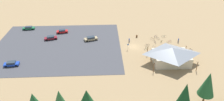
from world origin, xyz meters
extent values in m
plane|color=#9E7F56|center=(0.00, 0.00, 0.00)|extent=(160.00, 160.00, 0.00)
cube|color=#424247|center=(26.38, -1.91, 0.03)|extent=(43.38, 35.78, 0.05)
cube|color=beige|center=(-9.71, 10.35, 1.56)|extent=(10.56, 7.55, 3.12)
pyramid|color=gray|center=(-9.71, 10.35, 4.12)|extent=(12.74, 9.72, 2.01)
cylinder|color=brown|center=(-15.92, 5.65, 1.56)|extent=(0.20, 0.20, 3.12)
cylinder|color=brown|center=(-3.50, 5.65, 1.56)|extent=(0.20, 0.20, 3.12)
cylinder|color=brown|center=(-15.92, 15.04, 1.56)|extent=(0.20, 0.20, 3.12)
cylinder|color=brown|center=(-3.50, 15.04, 1.56)|extent=(0.20, 0.20, 3.12)
cylinder|color=brown|center=(-2.04, -7.39, 0.45)|extent=(0.60, 0.60, 0.90)
cylinder|color=#99999E|center=(2.36, 1.79, 1.10)|extent=(0.08, 0.08, 2.20)
cube|color=#1959B2|center=(2.36, 1.79, 1.90)|extent=(0.56, 0.04, 0.40)
cone|color=#14421E|center=(-6.41, 30.66, 5.31)|extent=(3.18, 3.18, 5.58)
cone|color=#2D6633|center=(19.65, 31.55, 5.38)|extent=(3.59, 3.59, 5.38)
cylinder|color=brown|center=(-12.44, 27.92, 1.34)|extent=(0.40, 0.40, 2.69)
cone|color=#235B2D|center=(-12.44, 27.92, 5.65)|extent=(3.67, 3.67, 5.93)
cone|color=#194C23|center=(14.29, 30.57, 5.00)|extent=(3.67, 3.67, 4.31)
cone|color=#235B2D|center=(25.63, 29.75, 3.98)|extent=(3.22, 3.22, 4.13)
torus|color=black|center=(-7.95, -2.05, 0.35)|extent=(0.09, 0.71, 0.71)
torus|color=black|center=(-7.88, -3.12, 0.35)|extent=(0.09, 0.71, 0.71)
cylinder|color=#722D9E|center=(-7.91, -2.58, 0.47)|extent=(0.10, 0.99, 0.04)
cylinder|color=#722D9E|center=(-7.93, -2.39, 0.57)|extent=(0.04, 0.04, 0.42)
cube|color=black|center=(-7.93, -2.39, 0.78)|extent=(0.09, 0.20, 0.05)
cylinder|color=#722D9E|center=(-7.89, -3.01, 0.61)|extent=(0.04, 0.04, 0.51)
cylinder|color=black|center=(-7.89, -3.01, 0.86)|extent=(0.48, 0.06, 0.03)
torus|color=black|center=(-17.54, 7.32, 0.35)|extent=(0.37, 0.63, 0.69)
torus|color=black|center=(-18.04, 6.42, 0.35)|extent=(0.37, 0.63, 0.69)
cylinder|color=#197A7F|center=(-17.79, 6.87, 0.46)|extent=(0.50, 0.85, 0.04)
cylinder|color=#197A7F|center=(-17.70, 7.03, 0.53)|extent=(0.04, 0.04, 0.37)
cube|color=black|center=(-17.70, 7.03, 0.71)|extent=(0.17, 0.21, 0.05)
cylinder|color=#197A7F|center=(-17.99, 6.51, 0.60)|extent=(0.04, 0.04, 0.50)
cylinder|color=black|center=(-17.99, 6.51, 0.84)|extent=(0.43, 0.26, 0.03)
torus|color=black|center=(-12.59, -2.67, 0.38)|extent=(0.76, 0.08, 0.76)
torus|color=black|center=(-13.60, -2.72, 0.38)|extent=(0.76, 0.08, 0.76)
cylinder|color=red|center=(-13.10, -2.70, 0.50)|extent=(0.93, 0.09, 0.04)
cylinder|color=red|center=(-12.91, -2.69, 0.58)|extent=(0.04, 0.04, 0.40)
cube|color=black|center=(-12.91, -2.69, 0.78)|extent=(0.20, 0.09, 0.05)
cylinder|color=red|center=(-13.50, -2.72, 0.63)|extent=(0.04, 0.04, 0.49)
cylinder|color=black|center=(-13.50, -2.72, 0.87)|extent=(0.06, 0.48, 0.03)
torus|color=black|center=(-7.17, 1.60, 0.36)|extent=(0.54, 0.54, 0.72)
torus|color=black|center=(-6.47, 0.90, 0.36)|extent=(0.54, 0.54, 0.72)
cylinder|color=silver|center=(-6.82, 1.25, 0.48)|extent=(0.67, 0.67, 0.04)
cylinder|color=silver|center=(-6.95, 1.37, 0.59)|extent=(0.04, 0.04, 0.45)
cube|color=black|center=(-6.95, 1.37, 0.81)|extent=(0.20, 0.20, 0.05)
cylinder|color=silver|center=(-6.54, 0.97, 0.58)|extent=(0.04, 0.04, 0.43)
cylinder|color=black|center=(-6.54, 0.97, 0.79)|extent=(0.36, 0.36, 0.03)
torus|color=black|center=(-9.89, -5.06, 0.35)|extent=(0.42, 0.61, 0.70)
torus|color=black|center=(-9.32, -5.92, 0.35)|extent=(0.42, 0.61, 0.70)
cylinder|color=#B7B7BC|center=(-9.60, -5.49, 0.47)|extent=(0.56, 0.82, 0.04)
cylinder|color=#B7B7BC|center=(-9.71, -5.33, 0.58)|extent=(0.04, 0.04, 0.45)
cube|color=black|center=(-9.71, -5.33, 0.80)|extent=(0.18, 0.21, 0.05)
cylinder|color=#B7B7BC|center=(-9.37, -5.83, 0.59)|extent=(0.04, 0.04, 0.47)
cylinder|color=black|center=(-9.37, -5.83, 0.82)|extent=(0.42, 0.29, 0.03)
torus|color=black|center=(-9.98, -2.45, 0.33)|extent=(0.40, 0.58, 0.67)
torus|color=black|center=(-10.51, -3.26, 0.33)|extent=(0.40, 0.58, 0.67)
cylinder|color=yellow|center=(-10.24, -2.86, 0.44)|extent=(0.52, 0.77, 0.04)
cylinder|color=yellow|center=(-10.15, -2.71, 0.54)|extent=(0.04, 0.04, 0.42)
cube|color=black|center=(-10.15, -2.71, 0.76)|extent=(0.18, 0.21, 0.05)
cylinder|color=yellow|center=(-10.45, -3.18, 0.54)|extent=(0.04, 0.04, 0.41)
cylinder|color=black|center=(-10.45, -3.18, 0.74)|extent=(0.42, 0.29, 0.03)
torus|color=black|center=(-3.41, 2.19, 0.34)|extent=(0.62, 0.36, 0.68)
torus|color=black|center=(-4.32, 1.70, 0.34)|extent=(0.62, 0.36, 0.68)
cylinder|color=#1E7F38|center=(-3.87, 1.94, 0.45)|extent=(0.86, 0.48, 0.04)
cylinder|color=#1E7F38|center=(-3.70, 2.03, 0.51)|extent=(0.04, 0.04, 0.35)
cube|color=black|center=(-3.70, 2.03, 0.69)|extent=(0.21, 0.16, 0.05)
cylinder|color=#1E7F38|center=(-4.23, 1.75, 0.57)|extent=(0.04, 0.04, 0.46)
cylinder|color=black|center=(-4.23, 1.75, 0.80)|extent=(0.26, 0.44, 0.03)
torus|color=black|center=(-4.17, -0.36, 0.37)|extent=(0.75, 0.06, 0.74)
torus|color=black|center=(-5.17, -0.39, 0.37)|extent=(0.75, 0.06, 0.74)
cylinder|color=black|center=(-4.67, -0.38, 0.50)|extent=(0.93, 0.07, 0.04)
cylinder|color=black|center=(-4.49, -0.37, 0.57)|extent=(0.04, 0.04, 0.40)
cube|color=black|center=(-4.49, -0.37, 0.77)|extent=(0.20, 0.09, 0.05)
cylinder|color=black|center=(-5.07, -0.39, 0.61)|extent=(0.04, 0.04, 0.47)
cylinder|color=black|center=(-5.07, -0.39, 0.84)|extent=(0.05, 0.48, 0.03)
torus|color=black|center=(-7.93, -4.83, 0.36)|extent=(0.58, 0.50, 0.72)
torus|color=black|center=(-7.10, -5.54, 0.36)|extent=(0.58, 0.50, 0.72)
cylinder|color=orange|center=(-7.51, -5.18, 0.48)|extent=(0.79, 0.68, 0.04)
cylinder|color=orange|center=(-7.66, -5.06, 0.57)|extent=(0.04, 0.04, 0.43)
cube|color=black|center=(-7.66, -5.06, 0.79)|extent=(0.20, 0.19, 0.05)
cylinder|color=orange|center=(-7.18, -5.46, 0.58)|extent=(0.04, 0.04, 0.44)
cylinder|color=black|center=(-7.18, -5.46, 0.80)|extent=(0.34, 0.39, 0.03)
torus|color=black|center=(-18.54, 3.05, 0.33)|extent=(0.21, 0.65, 0.66)
torus|color=black|center=(-18.80, 4.02, 0.33)|extent=(0.21, 0.65, 0.66)
cylinder|color=#2347B7|center=(-18.67, 3.53, 0.44)|extent=(0.27, 0.91, 0.04)
cylinder|color=#2347B7|center=(-18.63, 3.36, 0.51)|extent=(0.04, 0.04, 0.35)
cube|color=black|center=(-18.63, 3.36, 0.68)|extent=(0.13, 0.21, 0.05)
cylinder|color=#2347B7|center=(-18.78, 3.92, 0.53)|extent=(0.04, 0.04, 0.40)
cylinder|color=black|center=(-18.78, 3.92, 0.73)|extent=(0.47, 0.15, 0.03)
torus|color=black|center=(-9.57, -7.52, 0.35)|extent=(0.61, 0.43, 0.71)
torus|color=black|center=(-8.72, -6.97, 0.35)|extent=(0.61, 0.43, 0.71)
cylinder|color=#722D9E|center=(-9.15, -7.25, 0.47)|extent=(0.79, 0.54, 0.04)
cylinder|color=#722D9E|center=(-9.30, -7.35, 0.57)|extent=(0.04, 0.04, 0.42)
cube|color=black|center=(-9.30, -7.35, 0.78)|extent=(0.21, 0.18, 0.05)
cylinder|color=#722D9E|center=(-8.81, -7.02, 0.57)|extent=(0.04, 0.04, 0.44)
cylinder|color=black|center=(-8.81, -7.02, 0.79)|extent=(0.29, 0.42, 0.03)
torus|color=black|center=(-12.73, -6.78, 0.37)|extent=(0.73, 0.14, 0.74)
torus|color=black|center=(-11.76, -6.91, 0.37)|extent=(0.73, 0.14, 0.74)
cylinder|color=#197A7F|center=(-12.24, -6.85, 0.49)|extent=(0.90, 0.16, 0.04)
cylinder|color=#197A7F|center=(-12.42, -6.82, 0.59)|extent=(0.04, 0.04, 0.45)
cube|color=black|center=(-12.42, -6.82, 0.82)|extent=(0.21, 0.11, 0.05)
cylinder|color=#197A7F|center=(-11.85, -6.90, 0.60)|extent=(0.04, 0.04, 0.47)
cylinder|color=black|center=(-11.85, -6.90, 0.84)|extent=(0.10, 0.48, 0.03)
cube|color=#1E42B2|center=(38.02, 9.85, 0.55)|extent=(4.48, 2.22, 0.56)
cube|color=#2D3842|center=(38.02, 9.85, 1.09)|extent=(2.57, 1.81, 0.53)
cylinder|color=black|center=(39.39, 10.78, 0.37)|extent=(0.66, 0.29, 0.64)
cylinder|color=black|center=(39.56, 9.23, 0.37)|extent=(0.66, 0.29, 0.64)
cylinder|color=black|center=(36.48, 10.46, 0.37)|extent=(0.66, 0.29, 0.64)
cylinder|color=black|center=(36.64, 8.92, 0.37)|extent=(0.66, 0.29, 0.64)
cube|color=maroon|center=(29.80, -7.13, 0.55)|extent=(4.84, 2.95, 0.56)
cube|color=#2D3842|center=(29.80, -7.13, 1.10)|extent=(2.86, 2.23, 0.55)
cylinder|color=black|center=(31.07, -5.95, 0.37)|extent=(0.67, 0.38, 0.64)
cylinder|color=black|center=(31.49, -7.53, 0.37)|extent=(0.67, 0.38, 0.64)
cylinder|color=black|center=(28.11, -6.73, 0.37)|extent=(0.67, 0.38, 0.64)
cylinder|color=black|center=(28.52, -8.32, 0.37)|extent=(0.67, 0.38, 0.64)
cube|color=red|center=(26.46, -12.60, 0.58)|extent=(4.51, 2.51, 0.63)
cube|color=#2D3842|center=(26.46, -12.60, 1.16)|extent=(2.62, 1.97, 0.52)
cylinder|color=black|center=(27.75, -11.57, 0.37)|extent=(0.67, 0.33, 0.64)
cylinder|color=black|center=(28.02, -13.12, 0.37)|extent=(0.67, 0.33, 0.64)
cylinder|color=black|center=(24.90, -12.08, 0.37)|extent=(0.67, 0.33, 0.64)
cylinder|color=black|center=(25.17, -13.63, 0.37)|extent=(0.67, 0.33, 0.64)
cube|color=#1E6B3D|center=(40.45, -16.47, 0.56)|extent=(4.79, 2.11, 0.58)
cube|color=#2D3842|center=(40.45, -16.47, 1.10)|extent=(2.73, 1.72, 0.50)
cylinder|color=black|center=(41.96, -15.60, 0.37)|extent=(0.66, 0.28, 0.64)
cylinder|color=black|center=(42.10, -17.07, 0.37)|extent=(0.66, 0.28, 0.64)
cylinder|color=black|center=(38.81, -15.88, 0.37)|extent=(0.66, 0.28, 0.64)
cylinder|color=black|center=(38.94, -17.35, 0.37)|extent=(0.66, 0.28, 0.64)
cube|color=tan|center=(15.06, -5.73, 0.59)|extent=(5.14, 3.20, 0.63)
cube|color=#2D3842|center=(15.06, -5.73, 1.18)|extent=(3.05, 2.37, 0.55)
cylinder|color=black|center=(16.37, -4.46, 0.37)|extent=(0.68, 0.40, 0.64)
cylinder|color=black|center=(16.86, -6.04, 0.37)|extent=(0.68, 0.40, 0.64)
cylinder|color=black|center=(13.25, -5.41, 0.37)|extent=(0.68, 0.40, 0.64)
cylinder|color=black|center=(13.74, -7.00, 0.37)|extent=(0.68, 0.40, 0.64)
cube|color=#2D3347|center=(1.27, -3.54, 0.41)|extent=(0.37, 0.31, 0.83)
cylinder|color=blue|center=(1.27, -3.54, 1.15)|extent=(0.36, 0.36, 0.63)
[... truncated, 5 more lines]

